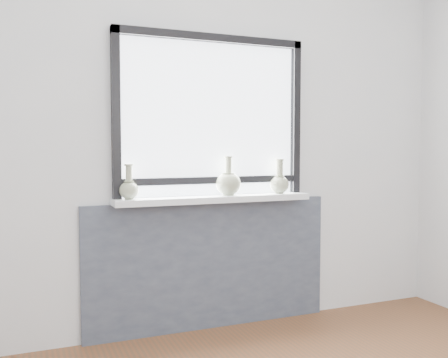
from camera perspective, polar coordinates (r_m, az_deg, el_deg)
name	(u,v)px	position (r m, az deg, el deg)	size (l,w,h in m)	color
back_wall	(209,135)	(3.33, -1.69, 5.07)	(3.60, 0.02, 2.60)	silver
apron_panel	(211,265)	(3.39, -1.48, -9.76)	(1.70, 0.03, 0.86)	#4F5767
windowsill	(215,199)	(3.25, -1.06, -2.30)	(1.32, 0.18, 0.04)	white
window	(211,113)	(3.30, -1.47, 7.54)	(1.30, 0.06, 1.05)	black
vase_a	(129,188)	(3.09, -10.80, -1.01)	(0.12, 0.12, 0.22)	#A8B08E
vase_b	(228,182)	(3.29, 0.51, -0.39)	(0.17, 0.17, 0.26)	#A8B08E
vase_c	(279,182)	(3.44, 6.35, -0.37)	(0.13, 0.13, 0.24)	#A8B08E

